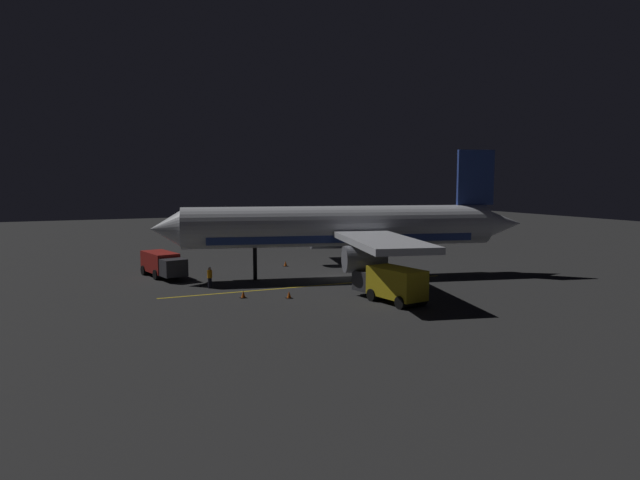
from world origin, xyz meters
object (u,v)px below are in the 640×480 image
(ground_crew_worker, at_px, (210,277))
(traffic_cone_near_left, at_px, (243,295))
(catering_truck, at_px, (391,284))
(traffic_cone_under_wing, at_px, (286,264))
(traffic_cone_near_right, at_px, (289,295))
(airliner, at_px, (346,228))
(baggage_truck, at_px, (163,264))

(ground_crew_worker, xyz_separation_m, traffic_cone_near_left, (-4.83, -1.42, -0.64))
(catering_truck, distance_m, traffic_cone_under_wing, 19.02)
(ground_crew_worker, bearing_deg, traffic_cone_near_right, -144.52)
(ground_crew_worker, relative_size, traffic_cone_near_left, 3.16)
(airliner, relative_size, traffic_cone_near_left, 62.37)
(catering_truck, bearing_deg, ground_crew_worker, 46.00)
(airliner, bearing_deg, baggage_truck, 66.47)
(baggage_truck, xyz_separation_m, traffic_cone_near_left, (-11.76, -4.13, -0.94))
(traffic_cone_near_right, distance_m, traffic_cone_under_wing, 15.72)
(airliner, height_order, traffic_cone_near_right, airliner)
(airliner, distance_m, traffic_cone_under_wing, 9.68)
(traffic_cone_near_left, xyz_separation_m, traffic_cone_near_right, (-1.51, -3.10, 0.00))
(ground_crew_worker, height_order, traffic_cone_near_left, ground_crew_worker)
(catering_truck, xyz_separation_m, ground_crew_worker, (10.49, 10.87, -0.42))
(ground_crew_worker, relative_size, traffic_cone_under_wing, 3.16)
(ground_crew_worker, height_order, traffic_cone_under_wing, ground_crew_worker)
(catering_truck, height_order, traffic_cone_near_right, catering_truck)
(baggage_truck, distance_m, traffic_cone_near_right, 15.14)
(traffic_cone_near_right, xyz_separation_m, traffic_cone_under_wing, (14.81, -5.27, 0.00))
(traffic_cone_near_left, height_order, traffic_cone_under_wing, same)
(airliner, height_order, traffic_cone_under_wing, airliner)
(baggage_truck, bearing_deg, ground_crew_worker, -158.62)
(traffic_cone_under_wing, bearing_deg, traffic_cone_near_right, 160.42)
(baggage_truck, height_order, ground_crew_worker, baggage_truck)
(traffic_cone_near_left, relative_size, traffic_cone_under_wing, 1.00)
(ground_crew_worker, bearing_deg, baggage_truck, 21.38)
(traffic_cone_near_right, bearing_deg, catering_truck, -123.20)
(baggage_truck, bearing_deg, catering_truck, -142.07)
(airliner, relative_size, traffic_cone_near_right, 62.37)
(ground_crew_worker, height_order, traffic_cone_near_right, ground_crew_worker)
(airliner, relative_size, traffic_cone_under_wing, 62.37)
(traffic_cone_near_left, bearing_deg, ground_crew_worker, 16.36)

